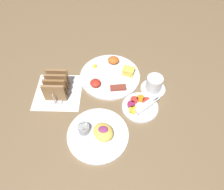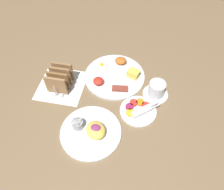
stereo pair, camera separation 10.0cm
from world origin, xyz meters
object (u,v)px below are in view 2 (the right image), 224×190
object	(u,v)px
coffee_cup	(156,90)
toast_rack	(60,79)
plate_foreground	(91,131)
plate_breakfast	(115,75)
plate_condiments	(138,110)

from	to	relation	value
coffee_cup	toast_rack	bearing A→B (deg)	-175.83
plate_foreground	plate_breakfast	bearing A→B (deg)	83.00
plate_breakfast	toast_rack	bearing A→B (deg)	-155.75
plate_condiments	coffee_cup	world-z (taller)	coffee_cup
plate_condiments	coffee_cup	distance (m)	0.14
plate_foreground	toast_rack	size ratio (longest dim) A/B	1.74
plate_foreground	coffee_cup	distance (m)	0.36
plate_breakfast	coffee_cup	xyz separation A→B (m)	(0.21, -0.08, 0.03)
plate_foreground	toast_rack	xyz separation A→B (m)	(-0.21, 0.22, 0.04)
plate_condiments	toast_rack	distance (m)	0.40
plate_condiments	toast_rack	world-z (taller)	toast_rack
coffee_cup	plate_breakfast	bearing A→B (deg)	159.66
plate_breakfast	toast_rack	distance (m)	0.27
plate_breakfast	coffee_cup	world-z (taller)	coffee_cup
plate_foreground	plate_condiments	bearing A→B (deg)	37.79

